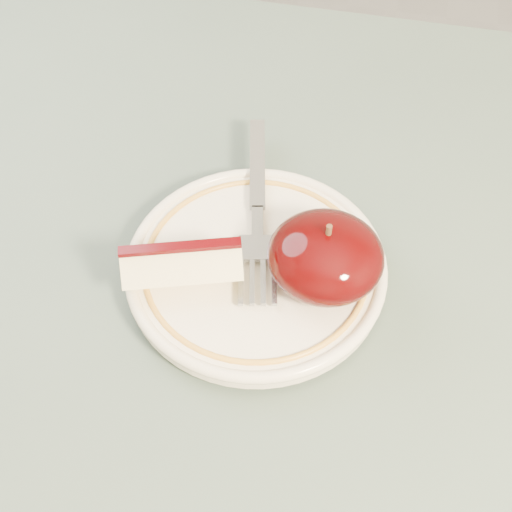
% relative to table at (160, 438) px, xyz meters
% --- Properties ---
extents(table, '(0.90, 0.90, 0.75)m').
position_rel_table_xyz_m(table, '(0.00, 0.00, 0.00)').
color(table, brown).
rests_on(table, ground).
extents(plate, '(0.19, 0.19, 0.02)m').
position_rel_table_xyz_m(plate, '(0.05, 0.10, 0.10)').
color(plate, '#F5EACE').
rests_on(plate, table).
extents(apple_half, '(0.08, 0.08, 0.06)m').
position_rel_table_xyz_m(apple_half, '(0.10, 0.10, 0.13)').
color(apple_half, black).
rests_on(apple_half, plate).
extents(apple_wedge, '(0.09, 0.06, 0.04)m').
position_rel_table_xyz_m(apple_wedge, '(0.01, 0.08, 0.12)').
color(apple_wedge, beige).
rests_on(apple_wedge, plate).
extents(fork, '(0.06, 0.18, 0.00)m').
position_rel_table_xyz_m(fork, '(0.05, 0.15, 0.11)').
color(fork, '#94979C').
rests_on(fork, plate).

